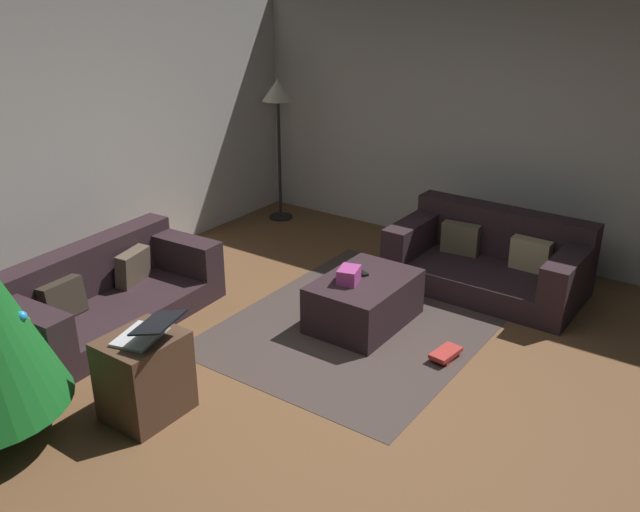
{
  "coord_description": "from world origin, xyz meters",
  "views": [
    {
      "loc": [
        -3.5,
        -2.24,
        2.81
      ],
      "look_at": [
        0.47,
        0.56,
        0.75
      ],
      "focal_mm": 38.36,
      "sensor_mm": 36.0,
      "label": 1
    }
  ],
  "objects_px": {
    "laptop": "(147,331)",
    "gift_box": "(349,275)",
    "couch_left": "(104,295)",
    "corner_lamp": "(278,101)",
    "ottoman": "(364,301)",
    "book_stack": "(446,354)",
    "side_table": "(145,376)",
    "couch_right": "(491,260)",
    "tv_remote": "(361,272)"
  },
  "relations": [
    {
      "from": "laptop",
      "to": "gift_box",
      "type": "bearing_deg",
      "value": -12.32
    },
    {
      "from": "gift_box",
      "to": "couch_left",
      "type": "bearing_deg",
      "value": 123.04
    },
    {
      "from": "corner_lamp",
      "to": "ottoman",
      "type": "bearing_deg",
      "value": -127.0
    },
    {
      "from": "couch_left",
      "to": "corner_lamp",
      "type": "distance_m",
      "value": 3.18
    },
    {
      "from": "ottoman",
      "to": "laptop",
      "type": "bearing_deg",
      "value": 166.39
    },
    {
      "from": "gift_box",
      "to": "book_stack",
      "type": "xyz_separation_m",
      "value": [
        -0.01,
        -0.91,
        -0.43
      ]
    },
    {
      "from": "ottoman",
      "to": "gift_box",
      "type": "height_order",
      "value": "gift_box"
    },
    {
      "from": "ottoman",
      "to": "side_table",
      "type": "relative_size",
      "value": 1.59
    },
    {
      "from": "laptop",
      "to": "couch_right",
      "type": "bearing_deg",
      "value": -18.03
    },
    {
      "from": "laptop",
      "to": "book_stack",
      "type": "height_order",
      "value": "laptop"
    },
    {
      "from": "couch_right",
      "to": "corner_lamp",
      "type": "relative_size",
      "value": 1.06
    },
    {
      "from": "tv_remote",
      "to": "corner_lamp",
      "type": "xyz_separation_m",
      "value": [
        1.6,
        2.14,
        0.98
      ]
    },
    {
      "from": "couch_right",
      "to": "couch_left",
      "type": "bearing_deg",
      "value": 47.48
    },
    {
      "from": "couch_right",
      "to": "tv_remote",
      "type": "xyz_separation_m",
      "value": [
        -1.23,
        0.67,
        0.15
      ]
    },
    {
      "from": "ottoman",
      "to": "tv_remote",
      "type": "height_order",
      "value": "tv_remote"
    },
    {
      "from": "ottoman",
      "to": "tv_remote",
      "type": "xyz_separation_m",
      "value": [
        0.08,
        0.09,
        0.22
      ]
    },
    {
      "from": "tv_remote",
      "to": "side_table",
      "type": "relative_size",
      "value": 0.27
    },
    {
      "from": "couch_left",
      "to": "couch_right",
      "type": "xyz_separation_m",
      "value": [
        2.57,
        -2.4,
        0.02
      ]
    },
    {
      "from": "ottoman",
      "to": "corner_lamp",
      "type": "relative_size",
      "value": 0.57
    },
    {
      "from": "couch_right",
      "to": "ottoman",
      "type": "relative_size",
      "value": 1.87
    },
    {
      "from": "gift_box",
      "to": "tv_remote",
      "type": "distance_m",
      "value": 0.22
    },
    {
      "from": "side_table",
      "to": "corner_lamp",
      "type": "height_order",
      "value": "corner_lamp"
    },
    {
      "from": "book_stack",
      "to": "couch_left",
      "type": "bearing_deg",
      "value": 113.03
    },
    {
      "from": "couch_left",
      "to": "gift_box",
      "type": "bearing_deg",
      "value": 119.87
    },
    {
      "from": "tv_remote",
      "to": "gift_box",
      "type": "bearing_deg",
      "value": -153.71
    },
    {
      "from": "book_stack",
      "to": "gift_box",
      "type": "bearing_deg",
      "value": 89.67
    },
    {
      "from": "couch_left",
      "to": "gift_box",
      "type": "distance_m",
      "value": 2.08
    },
    {
      "from": "couch_right",
      "to": "ottoman",
      "type": "height_order",
      "value": "couch_right"
    },
    {
      "from": "couch_left",
      "to": "laptop",
      "type": "distance_m",
      "value": 1.55
    },
    {
      "from": "laptop",
      "to": "couch_left",
      "type": "bearing_deg",
      "value": 63.57
    },
    {
      "from": "gift_box",
      "to": "tv_remote",
      "type": "xyz_separation_m",
      "value": [
        0.21,
        0.01,
        -0.05
      ]
    },
    {
      "from": "ottoman",
      "to": "book_stack",
      "type": "height_order",
      "value": "ottoman"
    },
    {
      "from": "laptop",
      "to": "book_stack",
      "type": "relative_size",
      "value": 1.62
    },
    {
      "from": "couch_left",
      "to": "book_stack",
      "type": "bearing_deg",
      "value": 109.86
    },
    {
      "from": "couch_left",
      "to": "gift_box",
      "type": "height_order",
      "value": "couch_left"
    },
    {
      "from": "ottoman",
      "to": "gift_box",
      "type": "bearing_deg",
      "value": 150.47
    },
    {
      "from": "side_table",
      "to": "book_stack",
      "type": "distance_m",
      "value": 2.27
    },
    {
      "from": "couch_right",
      "to": "book_stack",
      "type": "xyz_separation_m",
      "value": [
        -1.45,
        -0.25,
        -0.23
      ]
    },
    {
      "from": "ottoman",
      "to": "gift_box",
      "type": "relative_size",
      "value": 4.45
    },
    {
      "from": "ottoman",
      "to": "tv_remote",
      "type": "distance_m",
      "value": 0.25
    },
    {
      "from": "couch_left",
      "to": "book_stack",
      "type": "xyz_separation_m",
      "value": [
        1.12,
        -2.64,
        -0.21
      ]
    },
    {
      "from": "couch_right",
      "to": "tv_remote",
      "type": "bearing_deg",
      "value": 61.86
    },
    {
      "from": "couch_left",
      "to": "side_table",
      "type": "distance_m",
      "value": 1.46
    },
    {
      "from": "gift_box",
      "to": "tv_remote",
      "type": "relative_size",
      "value": 1.31
    },
    {
      "from": "couch_left",
      "to": "book_stack",
      "type": "height_order",
      "value": "couch_left"
    },
    {
      "from": "couch_left",
      "to": "tv_remote",
      "type": "relative_size",
      "value": 12.08
    },
    {
      "from": "couch_left",
      "to": "gift_box",
      "type": "xyz_separation_m",
      "value": [
        1.13,
        -1.73,
        0.22
      ]
    },
    {
      "from": "laptop",
      "to": "corner_lamp",
      "type": "distance_m",
      "value": 4.08
    },
    {
      "from": "corner_lamp",
      "to": "couch_right",
      "type": "bearing_deg",
      "value": -97.41
    },
    {
      "from": "tv_remote",
      "to": "book_stack",
      "type": "distance_m",
      "value": 1.02
    }
  ]
}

